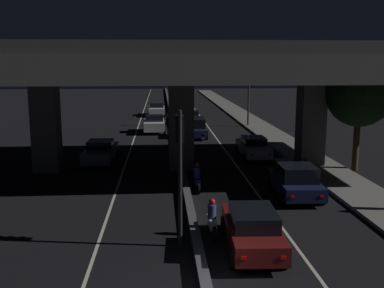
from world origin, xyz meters
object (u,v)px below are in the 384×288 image
Objects in this scene: car_white_second_oncoming at (154,124)px; motorcycle_white_filtering_near at (212,220)px; car_silver_third at (253,147)px; car_taxi_yellow_fifth at (191,117)px; car_dark_blue_second at (295,179)px; street_lamp at (245,83)px; motorcycle_blue_filtering_mid at (197,179)px; car_white_third_oncoming at (157,109)px; car_grey_lead_oncoming at (101,152)px; traffic_light_left_of_median at (180,154)px; car_dark_red_lead at (252,228)px; car_dark_blue_fourth at (195,127)px; motorcycle_red_filtering_far at (188,156)px.

car_white_second_oncoming is 25.60m from motorcycle_white_filtering_near.
car_silver_third is 0.97× the size of car_taxi_yellow_fifth.
car_dark_blue_second is 1.10× the size of car_white_second_oncoming.
car_dark_blue_second is at bearing -94.69° from street_lamp.
car_white_second_oncoming is 2.23× the size of motorcycle_blue_filtering_mid.
car_grey_lead_oncoming is at bearing -7.63° from car_white_third_oncoming.
traffic_light_left_of_median reaches higher than car_dark_red_lead.
car_taxi_yellow_fifth is at bearing 145.85° from car_white_second_oncoming.
car_white_second_oncoming is 0.86× the size of car_white_third_oncoming.
motorcycle_white_filtering_near is (-6.57, -28.75, -3.74)m from street_lamp.
car_white_second_oncoming is at bearing 3.94° from motorcycle_white_filtering_near.
motorcycle_white_filtering_near is at bearing 137.91° from car_dark_blue_second.
car_dark_red_lead is 15.79m from car_grey_lead_oncoming.
car_dark_blue_fourth reaches higher than car_taxi_yellow_fifth.
street_lamp is 4.09× the size of motorcycle_blue_filtering_mid.
car_silver_third is 0.98× the size of car_white_third_oncoming.
traffic_light_left_of_median is 39.89m from car_white_third_oncoming.
car_white_second_oncoming reaches higher than car_taxi_yellow_fifth.
car_white_third_oncoming is at bearing 27.13° from car_taxi_yellow_fifth.
motorcycle_red_filtering_far is at bearing -1.75° from motorcycle_blue_filtering_mid.
car_dark_red_lead is at bearing -179.18° from car_taxi_yellow_fifth.
street_lamp is 15.66m from car_silver_third.
street_lamp is at bearing -19.71° from motorcycle_red_filtering_far.
car_white_third_oncoming is (-3.50, 16.29, -0.11)m from car_dark_blue_fourth.
motorcycle_white_filtering_near is at bearing 33.73° from traffic_light_left_of_median.
traffic_light_left_of_median is 30.60m from street_lamp.
car_dark_blue_fourth is 1.05× the size of car_white_third_oncoming.
car_dark_blue_second is 0.97× the size of car_silver_third.
car_dark_blue_fourth is at bearing 84.27° from traffic_light_left_of_median.
car_taxi_yellow_fifth is at bearing -2.45° from motorcycle_red_filtering_far.
car_dark_blue_fourth is 22.71m from motorcycle_white_filtering_near.
motorcycle_red_filtering_far is (5.58, -0.87, -0.17)m from car_grey_lead_oncoming.
car_white_third_oncoming is at bearing 91.65° from traffic_light_left_of_median.
car_dark_blue_fourth reaches higher than car_silver_third.
street_lamp is 24.32m from car_dark_blue_second.
motorcycle_white_filtering_near is at bearing -176.83° from motorcycle_red_filtering_far.
car_grey_lead_oncoming reaches higher than motorcycle_blue_filtering_mid.
motorcycle_white_filtering_near is at bearing 177.67° from car_dark_blue_fourth.
car_dark_blue_fourth reaches higher than car_grey_lead_oncoming.
car_silver_third is 2.53× the size of motorcycle_red_filtering_far.
car_dark_blue_fourth is at bearing -4.87° from motorcycle_red_filtering_far.
car_silver_third is at bearing 14.73° from car_white_third_oncoming.
car_silver_third reaches higher than motorcycle_red_filtering_far.
traffic_light_left_of_median is 1.05× the size of car_taxi_yellow_fifth.
car_taxi_yellow_fifth is at bearing -4.17° from motorcycle_white_filtering_near.
car_silver_third is 9.58m from car_dark_blue_fourth.
car_grey_lead_oncoming is at bearing 108.56° from traffic_light_left_of_median.
car_white_second_oncoming reaches higher than motorcycle_blue_filtering_mid.
car_dark_blue_fourth is 10.90m from motorcycle_red_filtering_far.
street_lamp is 30.83m from car_dark_red_lead.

